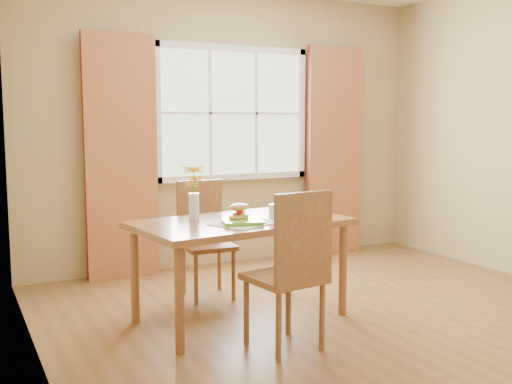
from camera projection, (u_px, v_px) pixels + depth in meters
The scene contains 12 objects.
room at pixel (343, 131), 4.28m from camera, with size 4.24×3.84×2.74m.
window at pixel (233, 113), 5.92m from camera, with size 1.62×0.06×1.32m.
curtain_left at pixel (121, 157), 5.36m from camera, with size 0.65×0.08×2.20m, color maroon.
curtain_right at pixel (334, 151), 6.40m from camera, with size 0.65×0.08×2.20m, color maroon.
dining_table at pixel (241, 230), 4.26m from camera, with size 1.58×1.02×0.72m.
chair_near at pixel (293, 264), 3.65m from camera, with size 0.47×0.47×1.01m.
chair_far at pixel (204, 233), 4.90m from camera, with size 0.41×0.41×0.94m.
placemat at pixel (246, 223), 4.11m from camera, with size 0.45×0.33×0.01m, color #EAF0CB.
plate at pixel (242, 222), 4.09m from camera, with size 0.27×0.27×0.01m, color #65C130.
croissant_sandwich at pixel (239, 212), 4.13m from camera, with size 0.17×0.12×0.12m.
water_glass at pixel (274, 212), 4.27m from camera, with size 0.07×0.07×0.11m.
flower_vase at pixel (194, 187), 4.24m from camera, with size 0.16×0.16×0.39m.
Camera 1 is at (-2.51, -3.55, 1.42)m, focal length 42.00 mm.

